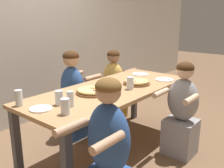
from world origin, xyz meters
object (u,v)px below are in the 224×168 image
(pizza_board_main, at_px, (136,82))
(diner_near_left, at_px, (108,160))
(drinking_glass_a, at_px, (65,107))
(drinking_glass_b, at_px, (19,99))
(diner_far_center, at_px, (73,98))
(empty_plate_b, at_px, (140,74))
(pizza_board_second, at_px, (92,91))
(diner_near_midright, at_px, (182,114))
(drinking_glass_d, at_px, (130,83))
(drinking_glass_e, at_px, (70,100))
(diner_far_right, at_px, (113,87))
(drinking_glass_c, at_px, (59,98))
(empty_plate_a, at_px, (165,80))
(empty_plate_c, at_px, (41,109))

(pizza_board_main, bearing_deg, diner_near_left, -155.01)
(drinking_glass_a, bearing_deg, drinking_glass_b, 105.39)
(pizza_board_main, xyz_separation_m, diner_far_center, (-0.34, 0.76, -0.27))
(empty_plate_b, relative_size, drinking_glass_a, 1.67)
(pizza_board_second, xyz_separation_m, diner_near_midright, (0.73, -0.69, -0.31))
(drinking_glass_d, xyz_separation_m, diner_far_center, (-0.12, 0.83, -0.31))
(drinking_glass_d, height_order, drinking_glass_e, drinking_glass_e)
(pizza_board_main, xyz_separation_m, diner_far_right, (0.50, 0.76, -0.31))
(drinking_glass_e, xyz_separation_m, diner_far_right, (1.51, 0.74, -0.35))
(drinking_glass_a, height_order, drinking_glass_d, drinking_glass_d)
(drinking_glass_b, distance_m, drinking_glass_c, 0.36)
(empty_plate_b, height_order, diner_far_center, diner_far_center)
(drinking_glass_a, bearing_deg, diner_near_left, -88.88)
(drinking_glass_d, distance_m, drinking_glass_e, 0.80)
(empty_plate_a, xyz_separation_m, diner_far_center, (-0.74, 0.93, -0.25))
(pizza_board_main, distance_m, drinking_glass_b, 1.36)
(drinking_glass_e, bearing_deg, drinking_glass_a, -144.20)
(drinking_glass_b, bearing_deg, drinking_glass_c, -46.91)
(drinking_glass_c, height_order, diner_far_center, diner_far_center)
(pizza_board_second, xyz_separation_m, drinking_glass_a, (-0.57, -0.24, 0.04))
(drinking_glass_b, bearing_deg, drinking_glass_d, -23.21)
(drinking_glass_d, bearing_deg, drinking_glass_c, 166.47)
(drinking_glass_d, xyz_separation_m, diner_near_midright, (0.35, -0.48, -0.35))
(pizza_board_second, bearing_deg, drinking_glass_a, -157.44)
(empty_plate_a, distance_m, empty_plate_c, 1.66)
(pizza_board_second, bearing_deg, drinking_glass_c, -177.89)
(empty_plate_c, relative_size, diner_far_center, 0.17)
(empty_plate_c, distance_m, drinking_glass_b, 0.25)
(drinking_glass_d, bearing_deg, drinking_glass_b, 156.79)
(diner_near_left, bearing_deg, empty_plate_a, -76.37)
(empty_plate_b, relative_size, drinking_glass_e, 1.61)
(diner_near_left, bearing_deg, drinking_glass_d, -63.06)
(pizza_board_main, relative_size, diner_near_left, 0.28)
(drinking_glass_e, relative_size, diner_near_midright, 0.13)
(drinking_glass_a, bearing_deg, diner_far_right, 26.95)
(empty_plate_a, xyz_separation_m, empty_plate_c, (-1.63, 0.33, 0.00))
(empty_plate_c, bearing_deg, diner_far_right, 18.98)
(drinking_glass_c, distance_m, drinking_glass_e, 0.12)
(empty_plate_a, height_order, drinking_glass_e, drinking_glass_e)
(empty_plate_a, bearing_deg, diner_far_right, 83.61)
(drinking_glass_e, xyz_separation_m, diner_far_center, (0.67, 0.74, -0.30))
(empty_plate_c, bearing_deg, drinking_glass_e, -33.19)
(empty_plate_b, relative_size, diner_near_midright, 0.21)
(empty_plate_a, distance_m, drinking_glass_b, 1.79)
(empty_plate_a, relative_size, drinking_glass_c, 1.70)
(empty_plate_a, bearing_deg, pizza_board_second, 162.40)
(empty_plate_c, relative_size, drinking_glass_c, 1.47)
(empty_plate_a, relative_size, drinking_glass_d, 1.67)
(pizza_board_main, relative_size, drinking_glass_d, 2.35)
(empty_plate_b, bearing_deg, drinking_glass_d, -155.39)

